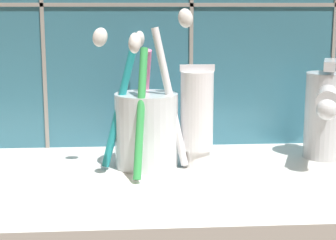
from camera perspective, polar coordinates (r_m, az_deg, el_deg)
The scene contains 4 objects.
sink_counter at distance 65.04cm, azimuth 1.99°, elevation -6.58°, with size 79.39×30.56×2.00cm, color silver.
toothbrush_cup at distance 67.56cm, azimuth -2.24°, elevation -0.53°, with size 12.43×17.14×19.09cm.
toothpaste_tube at distance 67.88cm, azimuth 2.94°, elevation 0.35°, with size 4.17×3.97×12.38cm.
sink_faucet at distance 73.52cm, azimuth 15.86°, elevation 0.79°, with size 6.94×12.07×12.57cm.
Camera 1 is at (-6.67, -61.52, 21.05)cm, focal length 60.00 mm.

